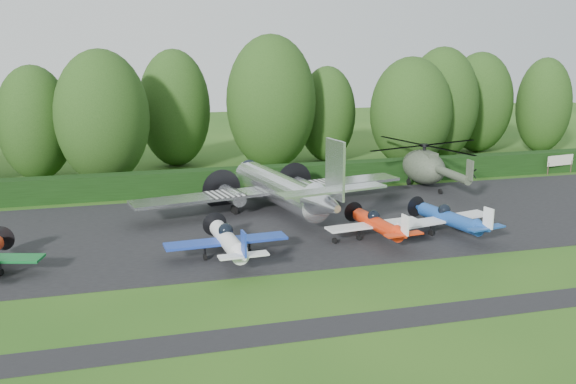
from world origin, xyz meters
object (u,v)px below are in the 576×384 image
object	(u,v)px
light_plane_orange	(377,224)
helicopter	(424,164)
light_plane_blue	(450,218)
transport_plane	(280,189)
sign_board	(560,161)
light_plane_white	(228,241)

from	to	relation	value
light_plane_orange	helicopter	xyz separation A→B (m)	(9.80, 12.99, 0.97)
light_plane_orange	light_plane_blue	xyz separation A→B (m)	(5.04, -0.19, 0.06)
transport_plane	light_plane_orange	bearing A→B (deg)	-48.48
sign_board	light_plane_white	bearing A→B (deg)	-146.57
transport_plane	light_plane_orange	xyz separation A→B (m)	(4.49, -7.61, -0.87)
light_plane_orange	light_plane_blue	distance (m)	5.04
light_plane_white	light_plane_blue	world-z (taller)	light_plane_white
light_plane_blue	sign_board	size ratio (longest dim) A/B	2.30
transport_plane	light_plane_blue	distance (m)	12.34
light_plane_white	sign_board	size ratio (longest dim) A/B	2.42
transport_plane	light_plane_blue	size ratio (longest dim) A/B	2.94
transport_plane	light_plane_white	bearing A→B (deg)	-110.51
light_plane_blue	light_plane_orange	bearing A→B (deg)	-169.80
light_plane_white	light_plane_orange	world-z (taller)	light_plane_white
transport_plane	light_plane_orange	size ratio (longest dim) A/B	3.12
transport_plane	light_plane_blue	bearing A→B (deg)	-28.35
light_plane_blue	helicopter	xyz separation A→B (m)	(4.77, 13.18, 0.90)
transport_plane	light_plane_white	size ratio (longest dim) A/B	2.80
light_plane_orange	light_plane_white	bearing A→B (deg)	-165.81
transport_plane	light_plane_orange	distance (m)	8.87
helicopter	light_plane_orange	bearing A→B (deg)	-126.55
light_plane_white	sign_board	distance (m)	38.27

